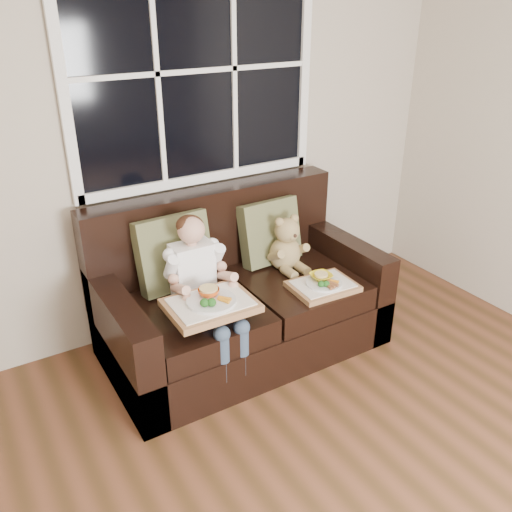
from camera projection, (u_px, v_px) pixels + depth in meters
window_back at (196, 71)px, 3.19m from camera, size 1.62×0.04×1.37m
loveseat at (238, 301)px, 3.42m from camera, size 1.70×0.92×0.96m
pillow_left at (174, 253)px, 3.21m from camera, size 0.46×0.22×0.46m
pillow_right at (270, 232)px, 3.54m from camera, size 0.42×0.21×0.42m
child at (200, 276)px, 3.05m from camera, size 0.34×0.58×0.78m
teddy_bear at (286, 247)px, 3.46m from camera, size 0.22×0.28×0.38m
tray_left at (210, 303)px, 2.87m from camera, size 0.47×0.36×0.11m
tray_right at (323, 285)px, 3.26m from camera, size 0.40×0.31×0.09m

